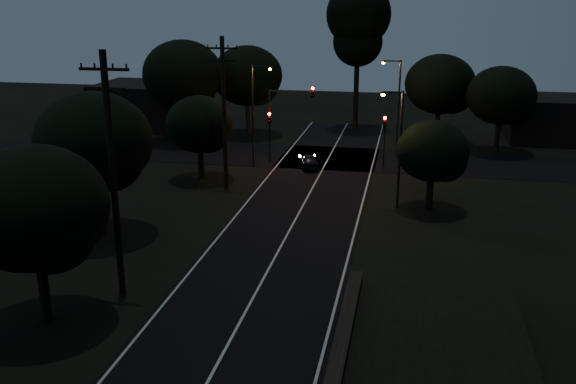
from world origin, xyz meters
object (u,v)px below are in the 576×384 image
(car, at_px, (309,161))
(streetlight_b, at_px, (396,101))
(utility_pole_far, at_px, (224,111))
(signal_left, at_px, (270,127))
(signal_right, at_px, (384,132))
(streetlight_c, at_px, (398,141))
(tall_pine, at_px, (358,23))
(streetlight_a, at_px, (255,109))
(utility_pole_mid, at_px, (113,173))
(signal_mast, at_px, (290,109))

(car, bearing_deg, streetlight_b, -156.37)
(utility_pole_far, distance_m, car, 9.57)
(signal_left, bearing_deg, signal_right, 0.00)
(signal_left, xyz_separation_m, streetlight_b, (9.91, 4.01, 1.80))
(streetlight_c, xyz_separation_m, car, (-6.94, 8.59, -3.79))
(tall_pine, bearing_deg, streetlight_a, -110.36)
(utility_pole_mid, distance_m, streetlight_a, 23.04)
(utility_pole_mid, relative_size, car, 3.37)
(utility_pole_far, distance_m, signal_left, 8.53)
(utility_pole_mid, xyz_separation_m, streetlight_a, (0.69, 23.00, -1.10))
(streetlight_c, bearing_deg, streetlight_a, 144.31)
(signal_mast, xyz_separation_m, streetlight_a, (-2.39, -1.99, 0.30))
(utility_pole_far, relative_size, streetlight_a, 1.31)
(streetlight_b, bearing_deg, streetlight_a, -150.52)
(utility_pole_mid, bearing_deg, signal_right, 67.01)
(signal_right, distance_m, streetlight_a, 10.26)
(signal_right, distance_m, streetlight_c, 10.18)
(utility_pole_mid, xyz_separation_m, streetlight_b, (11.31, 29.00, -1.10))
(signal_mast, relative_size, streetlight_a, 0.78)
(utility_pole_far, xyz_separation_m, streetlight_a, (0.69, 6.00, -0.85))
(signal_right, bearing_deg, tall_pine, 103.49)
(signal_right, xyz_separation_m, signal_mast, (-7.51, 0.00, 1.50))
(tall_pine, distance_m, signal_right, 17.18)
(tall_pine, distance_m, streetlight_b, 13.13)
(streetlight_b, distance_m, streetlight_c, 14.01)
(tall_pine, distance_m, streetlight_a, 19.02)
(utility_pole_mid, height_order, streetlight_c, utility_pole_mid)
(streetlight_c, bearing_deg, utility_pole_mid, -128.26)
(signal_left, relative_size, signal_mast, 0.66)
(streetlight_b, bearing_deg, car, -139.87)
(signal_left, distance_m, streetlight_c, 14.52)
(utility_pole_far, height_order, signal_mast, utility_pole_far)
(utility_pole_far, xyz_separation_m, signal_right, (10.60, 7.99, -2.65))
(car, bearing_deg, utility_pole_far, 36.92)
(utility_pole_far, distance_m, streetlight_c, 12.05)
(signal_left, distance_m, streetlight_a, 2.77)
(signal_right, bearing_deg, signal_left, 180.00)
(utility_pole_far, bearing_deg, streetlight_a, 83.41)
(utility_pole_mid, relative_size, signal_mast, 1.76)
(signal_mast, distance_m, streetlight_a, 3.13)
(utility_pole_mid, relative_size, signal_left, 2.68)
(streetlight_a, bearing_deg, streetlight_c, -35.69)
(tall_pine, relative_size, car, 4.40)
(utility_pole_mid, bearing_deg, streetlight_b, 68.70)
(streetlight_b, bearing_deg, utility_pole_far, -133.30)
(car, bearing_deg, tall_pine, -113.82)
(streetlight_a, bearing_deg, signal_mast, 39.77)
(utility_pole_far, height_order, signal_left, utility_pole_far)
(car, bearing_deg, streetlight_c, 112.42)
(signal_left, bearing_deg, signal_mast, 0.13)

